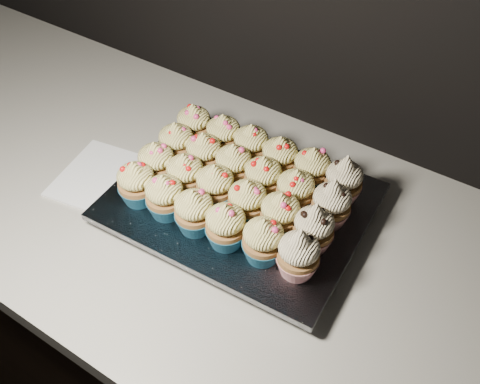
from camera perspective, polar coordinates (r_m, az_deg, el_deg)
The scene contains 29 objects.
cabinet at distance 1.32m, azimuth -3.51°, elevation -15.17°, with size 2.40×0.60×0.86m, color black.
worktop at distance 0.95m, azimuth -4.71°, elevation -1.88°, with size 2.44×0.64×0.04m, color beige.
napkin at distance 1.00m, azimuth -14.20°, elevation 1.42°, with size 0.16×0.16×0.00m, color white.
baking_tray at distance 0.90m, azimuth 0.00°, elevation -1.72°, with size 0.38×0.29×0.02m, color black.
foil_lining at distance 0.89m, azimuth 0.00°, elevation -0.98°, with size 0.41×0.32×0.01m, color silver.
cupcake_0 at distance 0.88m, azimuth -10.97°, elevation 0.96°, with size 0.06×0.06×0.08m.
cupcake_1 at distance 0.85m, azimuth -8.01°, elevation -0.45°, with size 0.06×0.06×0.08m.
cupcake_2 at distance 0.82m, azimuth -4.89°, elevation -2.06°, with size 0.06×0.06×0.08m.
cupcake_3 at distance 0.80m, azimuth -1.52°, elevation -3.60°, with size 0.06×0.06×0.08m.
cupcake_4 at distance 0.78m, azimuth 2.48°, elevation -5.16°, with size 0.06×0.06×0.08m.
cupcake_5 at distance 0.77m, azimuth 6.25°, elevation -6.57°, with size 0.06×0.06×0.10m.
cupcake_6 at distance 0.90m, azimuth -8.88°, elevation 3.06°, with size 0.06×0.06×0.08m.
cupcake_7 at distance 0.88m, azimuth -5.86°, elevation 1.83°, with size 0.06×0.06×0.08m.
cupcake_8 at distance 0.86m, azimuth -2.66°, elevation 0.65°, with size 0.06×0.06×0.08m.
cupcake_9 at distance 0.83m, azimuth 0.79°, elevation -1.00°, with size 0.06×0.06×0.08m.
cupcake_10 at distance 0.82m, azimuth 4.30°, elevation -2.39°, with size 0.06×0.06×0.08m.
cupcake_11 at distance 0.80m, azimuth 7.85°, elevation -3.83°, with size 0.06×0.06×0.10m.
cupcake_12 at distance 0.94m, azimuth -6.78°, elevation 5.19°, with size 0.06×0.06×0.08m.
cupcake_13 at distance 0.91m, azimuth -3.86°, elevation 4.09°, with size 0.06×0.06×0.08m.
cupcake_14 at distance 0.89m, azimuth -0.70°, elevation 2.88°, with size 0.06×0.06×0.08m.
cupcake_15 at distance 0.87m, azimuth 2.47°, elevation 1.55°, with size 0.06×0.06×0.08m.
cupcake_16 at distance 0.85m, azimuth 5.91°, elevation 0.14°, with size 0.06×0.06×0.08m.
cupcake_17 at distance 0.84m, azimuth 9.71°, elevation -1.20°, with size 0.06×0.06×0.10m.
cupcake_18 at distance 0.97m, azimuth -4.92°, elevation 7.15°, with size 0.06×0.06×0.08m.
cupcake_19 at distance 0.95m, azimuth -1.78°, elevation 6.07°, with size 0.06×0.06×0.08m.
cupcake_20 at distance 0.93m, azimuth 1.19°, elevation 5.01°, with size 0.06×0.06×0.08m.
cupcake_21 at distance 0.91m, azimuth 4.25°, elevation 3.68°, with size 0.06×0.06×0.08m.
cupcake_22 at distance 0.89m, azimuth 7.66°, elevation 2.47°, with size 0.06×0.06×0.08m.
cupcake_23 at distance 0.88m, azimuth 10.98°, elevation 1.24°, with size 0.06×0.06×0.10m.
Camera 1 is at (0.41, 1.21, 1.58)m, focal length 40.00 mm.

